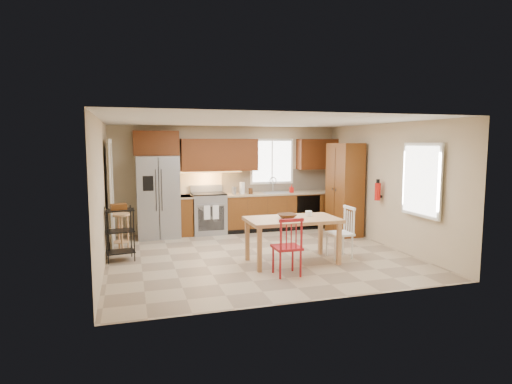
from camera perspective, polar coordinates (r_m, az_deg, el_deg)
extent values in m
plane|color=tan|center=(8.18, 0.34, -8.36)|extent=(5.50, 5.50, 0.00)
cube|color=silver|center=(7.91, 0.36, 9.42)|extent=(5.50, 5.00, 0.02)
cube|color=#CCB793|center=(10.36, -3.70, 1.81)|extent=(5.50, 0.02, 2.50)
cube|color=#CCB793|center=(5.63, 7.83, -2.26)|extent=(5.50, 0.02, 2.50)
cube|color=#CCB793|center=(7.62, -19.84, -0.28)|extent=(0.02, 5.00, 2.50)
cube|color=#CCB793|center=(9.14, 17.08, 0.90)|extent=(0.02, 5.00, 2.50)
cube|color=gray|center=(9.78, -12.94, -0.63)|extent=(0.92, 0.75, 1.82)
cube|color=gray|center=(10.04, -6.33, -2.91)|extent=(0.76, 0.63, 0.92)
cube|color=brown|center=(9.97, -9.46, -3.08)|extent=(0.30, 0.60, 0.90)
cube|color=brown|center=(10.53, 3.56, -2.49)|extent=(2.92, 0.60, 0.90)
cube|color=black|center=(10.47, 6.99, -2.58)|extent=(0.60, 0.02, 0.78)
cube|color=beige|center=(10.71, 3.06, 1.57)|extent=(2.92, 0.03, 0.55)
cube|color=#582A0E|center=(9.90, -13.20, 6.36)|extent=(1.00, 0.35, 0.55)
cube|color=#582A0E|center=(10.10, -4.89, 4.95)|extent=(1.80, 0.35, 0.75)
cube|color=#582A0E|center=(10.89, 8.15, 5.03)|extent=(1.00, 0.35, 0.75)
cube|color=white|center=(10.61, 2.12, 4.10)|extent=(1.12, 0.04, 1.12)
cube|color=gray|center=(10.41, 2.60, -0.31)|extent=(0.62, 0.46, 0.16)
cube|color=#FFBF66|center=(10.04, -6.52, 2.66)|extent=(1.60, 0.30, 0.01)
imported|color=red|center=(10.43, 4.75, 0.44)|extent=(0.09, 0.09, 0.19)
cylinder|color=white|center=(10.10, -1.86, 0.50)|extent=(0.12, 0.12, 0.28)
cylinder|color=gray|center=(10.05, -2.97, 0.19)|extent=(0.11, 0.11, 0.18)
cylinder|color=#4F2C15|center=(10.13, -0.73, 0.13)|extent=(0.10, 0.10, 0.14)
cube|color=brown|center=(10.02, 11.71, 0.38)|extent=(0.50, 0.95, 2.10)
cylinder|color=red|center=(9.21, 15.91, 0.04)|extent=(0.12, 0.12, 0.36)
cube|color=white|center=(8.15, 21.20, 1.50)|extent=(0.04, 1.02, 1.32)
cube|color=#8C7A59|center=(8.93, -18.84, -0.58)|extent=(0.04, 0.95, 2.10)
imported|color=#4F2C15|center=(7.49, 4.17, -3.57)|extent=(0.32, 0.32, 0.08)
cylinder|color=white|center=(7.75, 7.03, -3.04)|extent=(0.12, 0.12, 0.14)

